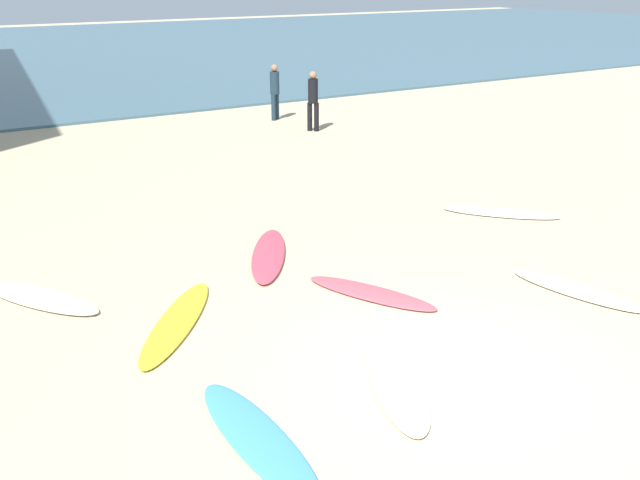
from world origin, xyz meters
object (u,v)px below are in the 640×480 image
at_px(surfboard_8, 269,255).
at_px(beachgoer_near, 275,89).
at_px(surfboard_3, 257,438).
at_px(surfboard_5, 177,322).
at_px(surfboard_2, 40,298).
at_px(surfboard_1, 397,382).
at_px(surfboard_6, 577,290).
at_px(beachgoer_mid, 313,98).
at_px(surfboard_0, 371,293).
at_px(surfboard_4, 501,213).

height_order(surfboard_8, beachgoer_near, beachgoer_near).
height_order(surfboard_3, surfboard_5, surfboard_3).
distance_m(surfboard_2, surfboard_5, 2.17).
distance_m(surfboard_2, surfboard_3, 4.59).
xyz_separation_m(surfboard_1, surfboard_5, (-1.58, 2.66, -0.00)).
distance_m(surfboard_6, beachgoer_mid, 11.59).
relative_size(surfboard_1, beachgoer_mid, 1.23).
relative_size(surfboard_3, surfboard_8, 0.96).
xyz_separation_m(surfboard_3, surfboard_6, (5.47, 0.70, -0.01)).
bearing_deg(surfboard_3, surfboard_6, -173.44).
distance_m(surfboard_6, surfboard_8, 4.71).
xyz_separation_m(surfboard_5, beachgoer_mid, (7.60, 9.25, 0.90)).
bearing_deg(surfboard_6, surfboard_3, 173.62).
distance_m(surfboard_3, surfboard_6, 5.52).
relative_size(surfboard_0, beachgoer_near, 1.22).
bearing_deg(surfboard_0, surfboard_3, 10.92).
distance_m(surfboard_8, beachgoer_near, 11.20).
bearing_deg(surfboard_0, beachgoer_near, -137.73).
xyz_separation_m(surfboard_1, beachgoer_near, (5.85, 13.89, 0.89)).
bearing_deg(beachgoer_near, beachgoer_mid, 62.80).
bearing_deg(surfboard_1, surfboard_8, 108.03).
xyz_separation_m(surfboard_5, surfboard_6, (5.26, -2.06, 0.00)).
height_order(surfboard_0, beachgoer_mid, beachgoer_mid).
bearing_deg(surfboard_5, beachgoer_mid, -90.91).
bearing_deg(surfboard_2, beachgoer_mid, -170.99).
relative_size(surfboard_2, beachgoer_mid, 1.27).
height_order(surfboard_4, surfboard_6, surfboard_6).
relative_size(surfboard_4, surfboard_5, 0.88).
height_order(surfboard_2, surfboard_6, surfboard_2).
relative_size(surfboard_3, beachgoer_near, 1.34).
xyz_separation_m(surfboard_5, surfboard_8, (2.09, 1.42, 0.01)).
xyz_separation_m(surfboard_8, beachgoer_near, (5.34, 9.81, 0.88)).
height_order(surfboard_1, beachgoer_mid, beachgoer_mid).
distance_m(surfboard_0, surfboard_1, 2.35).
relative_size(beachgoer_near, beachgoer_mid, 0.99).
height_order(surfboard_1, surfboard_3, surfboard_3).
xyz_separation_m(surfboard_6, surfboard_8, (-3.17, 3.49, 0.01)).
distance_m(surfboard_2, surfboard_6, 7.62).
relative_size(surfboard_1, surfboard_3, 0.92).
height_order(surfboard_3, surfboard_6, surfboard_3).
bearing_deg(surfboard_2, surfboard_5, 98.33).
bearing_deg(surfboard_4, surfboard_6, -160.18).
bearing_deg(surfboard_3, surfboard_4, -152.39).
bearing_deg(surfboard_6, surfboard_8, 118.62).
height_order(surfboard_3, beachgoer_near, beachgoer_near).
distance_m(surfboard_5, beachgoer_near, 13.50).
xyz_separation_m(surfboard_2, surfboard_8, (3.47, -0.25, 0.00)).
distance_m(surfboard_1, surfboard_3, 1.79).
height_order(surfboard_1, surfboard_5, surfboard_1).
distance_m(surfboard_1, surfboard_8, 4.12).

